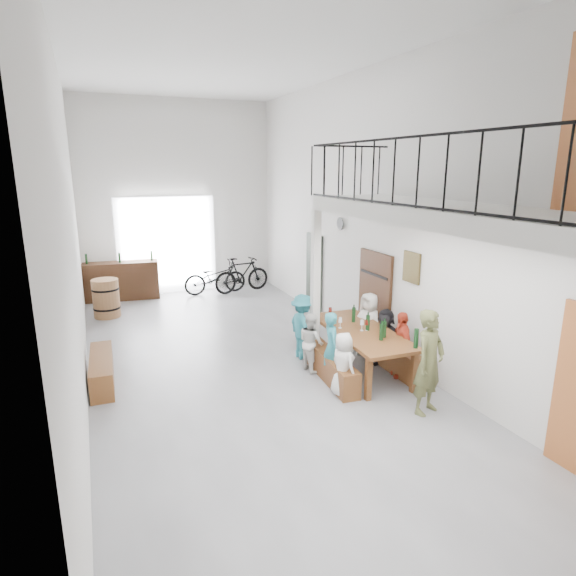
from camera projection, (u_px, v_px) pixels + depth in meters
name	position (u px, v px, depth m)	size (l,w,h in m)	color
floor	(243.00, 362.00, 9.18)	(12.00, 12.00, 0.00)	slate
room_walls	(238.00, 171.00, 8.31)	(12.00, 12.00, 12.00)	silver
gateway_portal	(167.00, 245.00, 14.00)	(2.80, 0.08, 2.80)	white
right_wall_decor	(427.00, 282.00, 8.10)	(0.07, 8.28, 5.07)	#A15527
balcony	(450.00, 218.00, 6.40)	(1.52, 5.62, 4.00)	silver
tasting_table	(361.00, 334.00, 8.62)	(1.13, 2.50, 0.79)	brown
bench_inner	(329.00, 365.00, 8.48)	(0.32, 1.98, 0.45)	brown
bench_wall	(385.00, 352.00, 9.04)	(0.28, 2.14, 0.49)	brown
tableware	(363.00, 322.00, 8.56)	(0.53, 1.52, 0.35)	black
side_bench	(102.00, 370.00, 8.25)	(0.37, 1.67, 0.47)	brown
oak_barrel	(106.00, 298.00, 11.86)	(0.65, 0.65, 0.95)	#91633D
serving_counter	(122.00, 281.00, 13.45)	(2.01, 0.56, 1.06)	#3C1E11
counter_bottles	(120.00, 257.00, 13.26)	(1.76, 0.22, 0.28)	black
guest_left_a	(343.00, 364.00, 7.73)	(0.52, 0.34, 1.07)	silver
guest_left_b	(332.00, 347.00, 8.23)	(0.46, 0.30, 1.25)	teal
guest_left_c	(311.00, 342.00, 8.73)	(0.52, 0.41, 1.07)	silver
guest_left_d	(303.00, 327.00, 9.26)	(0.82, 0.47, 1.27)	teal
guest_right_a	(401.00, 344.00, 8.44)	(0.70, 0.29, 1.19)	#B8351F
guest_right_b	(385.00, 338.00, 8.85)	(1.04, 0.33, 1.12)	black
guest_right_c	(368.00, 324.00, 9.39)	(0.62, 0.40, 1.27)	silver
host_standing	(429.00, 362.00, 7.14)	(0.59, 0.39, 1.61)	brown
potted_plant	(338.00, 325.00, 10.69)	(0.36, 0.31, 0.40)	#194316
bicycle_near	(215.00, 278.00, 14.07)	(0.64, 1.82, 0.96)	black
bicycle_far	(242.00, 275.00, 14.23)	(0.49, 1.75, 1.05)	black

